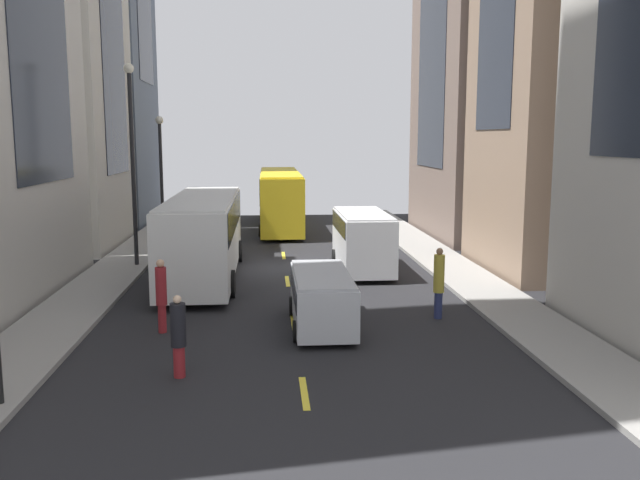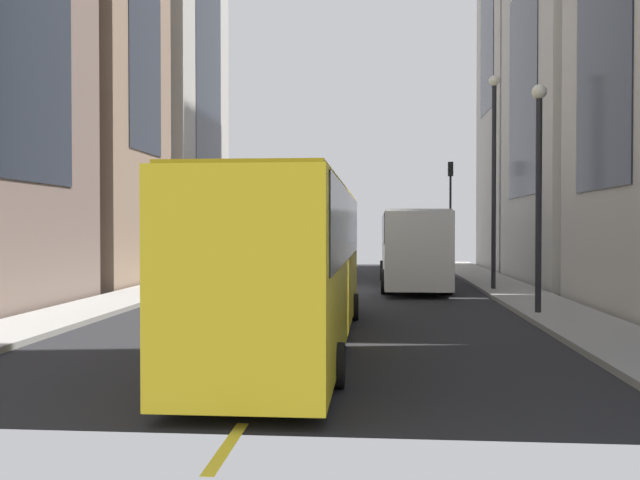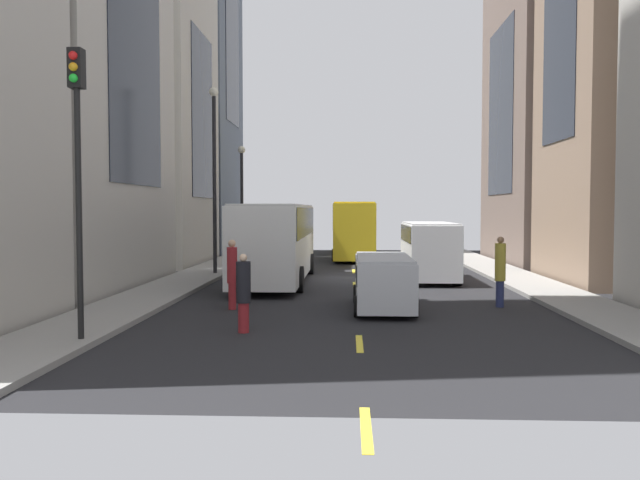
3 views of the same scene
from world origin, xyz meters
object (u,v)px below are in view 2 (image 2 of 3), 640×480
(streetcar_yellow, at_px, (294,251))
(car_silver_0, at_px, (330,257))
(city_bus_white, at_px, (412,242))
(delivery_van_white, at_px, (263,253))
(pedestrian_crossing_near, at_px, (415,254))
(pedestrian_walking_far, at_px, (395,253))
(traffic_light_near_corner, at_px, (450,195))
(pedestrian_crossing_mid, at_px, (261,253))

(streetcar_yellow, distance_m, car_silver_0, 23.30)
(city_bus_white, bearing_deg, car_silver_0, -61.19)
(delivery_van_white, xyz_separation_m, pedestrian_crossing_near, (-7.20, -8.55, -0.33))
(pedestrian_walking_far, bearing_deg, city_bus_white, 87.82)
(city_bus_white, xyz_separation_m, delivery_van_white, (6.65, 0.70, -0.49))
(traffic_light_near_corner, bearing_deg, pedestrian_crossing_near, 65.30)
(streetcar_yellow, relative_size, pedestrian_crossing_mid, 5.97)
(traffic_light_near_corner, bearing_deg, pedestrian_crossing_mid, 30.20)
(city_bus_white, distance_m, pedestrian_crossing_near, 7.91)
(car_silver_0, xyz_separation_m, traffic_light_near_corner, (-7.31, -5.75, 3.73))
(streetcar_yellow, relative_size, car_silver_0, 2.90)
(streetcar_yellow, bearing_deg, pedestrian_crossing_near, -99.65)
(car_silver_0, bearing_deg, streetcar_yellow, 91.89)
(pedestrian_walking_far, distance_m, traffic_light_near_corner, 5.37)
(streetcar_yellow, xyz_separation_m, car_silver_0, (0.77, -23.26, -1.13))
(car_silver_0, height_order, pedestrian_crossing_mid, pedestrian_crossing_mid)
(city_bus_white, distance_m, car_silver_0, 8.80)
(streetcar_yellow, height_order, pedestrian_crossing_near, streetcar_yellow)
(pedestrian_crossing_mid, xyz_separation_m, pedestrian_walking_far, (-7.57, -4.75, -0.15))
(pedestrian_crossing_near, bearing_deg, streetcar_yellow, 176.64)
(car_silver_0, bearing_deg, traffic_light_near_corner, -141.82)
(traffic_light_near_corner, bearing_deg, streetcar_yellow, 77.28)
(delivery_van_white, bearing_deg, city_bus_white, -174.04)
(pedestrian_walking_far, bearing_deg, streetcar_yellow, 79.41)
(pedestrian_crossing_mid, bearing_deg, pedestrian_walking_far, -163.23)
(car_silver_0, relative_size, pedestrian_walking_far, 2.32)
(city_bus_white, relative_size, pedestrian_crossing_near, 5.16)
(streetcar_yellow, height_order, pedestrian_crossing_mid, streetcar_yellow)
(car_silver_0, distance_m, pedestrian_crossing_mid, 3.86)
(delivery_van_white, bearing_deg, pedestrian_crossing_near, -130.11)
(car_silver_0, distance_m, pedestrian_crossing_near, 4.77)
(streetcar_yellow, bearing_deg, pedestrian_crossing_mid, -78.56)
(delivery_van_white, relative_size, traffic_light_near_corner, 0.82)
(city_bus_white, distance_m, streetcar_yellow, 15.97)
(car_silver_0, bearing_deg, pedestrian_walking_far, -133.12)
(traffic_light_near_corner, bearing_deg, city_bus_white, 76.97)
(pedestrian_crossing_mid, height_order, pedestrian_walking_far, pedestrian_crossing_mid)
(city_bus_white, xyz_separation_m, streetcar_yellow, (3.44, 15.60, 0.12))
(delivery_van_white, distance_m, pedestrian_crossing_mid, 7.77)
(pedestrian_crossing_mid, distance_m, pedestrian_crossing_near, 8.60)
(delivery_van_white, distance_m, car_silver_0, 8.72)
(car_silver_0, xyz_separation_m, pedestrian_crossing_mid, (3.79, 0.71, 0.22))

